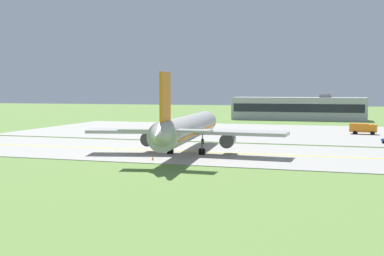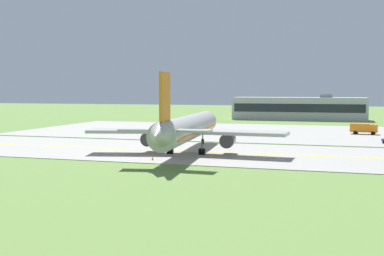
# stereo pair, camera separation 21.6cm
# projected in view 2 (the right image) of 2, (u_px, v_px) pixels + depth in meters

# --- Properties ---
(ground_plane) EXTENTS (500.00, 500.00, 0.00)m
(ground_plane) POSITION_uv_depth(u_px,v_px,m) (229.00, 154.00, 78.87)
(ground_plane) COLOR olive
(taxiway_strip) EXTENTS (240.00, 28.00, 0.10)m
(taxiway_strip) POSITION_uv_depth(u_px,v_px,m) (229.00, 153.00, 78.87)
(taxiway_strip) COLOR #9E9B93
(taxiway_strip) RESTS_ON ground
(apron_pad) EXTENTS (140.00, 52.00, 0.10)m
(apron_pad) POSITION_uv_depth(u_px,v_px,m) (308.00, 133.00, 116.05)
(apron_pad) COLOR #9E9B93
(apron_pad) RESTS_ON ground
(taxiway_centreline) EXTENTS (220.00, 0.60, 0.01)m
(taxiway_centreline) POSITION_uv_depth(u_px,v_px,m) (229.00, 153.00, 78.87)
(taxiway_centreline) COLOR yellow
(taxiway_centreline) RESTS_ON taxiway_strip
(airplane_lead) EXTENTS (32.38, 39.66, 12.70)m
(airplane_lead) POSITION_uv_depth(u_px,v_px,m) (188.00, 128.00, 78.58)
(airplane_lead) COLOR #ADADA8
(airplane_lead) RESTS_ON ground
(service_truck_baggage) EXTENTS (6.24, 3.03, 2.60)m
(service_truck_baggage) POSITION_uv_depth(u_px,v_px,m) (364.00, 128.00, 112.55)
(service_truck_baggage) COLOR orange
(service_truck_baggage) RESTS_ON ground
(terminal_building) EXTENTS (45.29, 12.10, 9.02)m
(terminal_building) POSITION_uv_depth(u_px,v_px,m) (299.00, 109.00, 169.12)
(terminal_building) COLOR #B2B2B7
(terminal_building) RESTS_ON ground
(traffic_cone_near_edge) EXTENTS (0.44, 0.44, 0.60)m
(traffic_cone_near_edge) POSITION_uv_depth(u_px,v_px,m) (153.00, 159.00, 70.82)
(traffic_cone_near_edge) COLOR orange
(traffic_cone_near_edge) RESTS_ON ground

